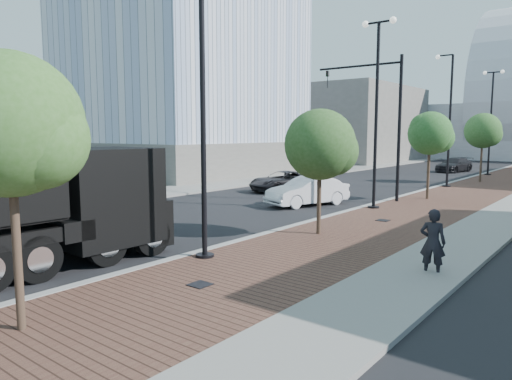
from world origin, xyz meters
The scene contains 20 objects.
sidewalk centered at (3.50, 40.00, 0.06)m, with size 7.00×140.00×0.12m, color #4C2D23.
curb centered at (0.00, 40.00, 0.07)m, with size 0.30×140.00×0.14m, color gray.
west_sidewalk centered at (-13.00, 40.00, 0.06)m, with size 4.00×140.00×0.12m, color slate.
white_sedan centered at (-2.85, 21.29, 0.76)m, with size 1.62×4.64×1.53m, color silver.
dark_car_mid centered at (-7.42, 25.51, 0.67)m, with size 2.21×4.80×1.33m, color black.
dark_car_far centered at (-3.10, 48.83, 0.71)m, with size 1.98×4.86×1.41m, color black.
pedestrian centered at (6.51, 12.72, 0.92)m, with size 0.67×0.44×1.84m, color black.
streetlight_1 centered at (0.49, 10.00, 4.34)m, with size 1.44×0.56×9.21m.
streetlight_2 centered at (0.60, 22.00, 4.82)m, with size 1.72×0.56×9.28m.
streetlight_3 centered at (0.49, 34.00, 4.34)m, with size 1.44×0.56×9.21m.
streetlight_4 centered at (0.60, 46.00, 4.82)m, with size 1.72×0.56×9.28m.
traffic_mast centered at (-0.30, 25.00, 4.98)m, with size 5.09×0.20×8.00m.
tree_0 centered at (1.65, 4.02, 3.99)m, with size 2.67×2.67×5.34m.
tree_1 centered at (1.65, 15.02, 3.42)m, with size 2.61×2.60×4.73m.
tree_2 centered at (1.65, 27.02, 3.82)m, with size 2.47×2.44×5.05m.
tree_3 centered at (1.65, 39.02, 4.00)m, with size 2.68×2.68×5.35m.
tower_podium centered at (-24.00, 32.00, 1.50)m, with size 19.00×19.00×3.00m, color #5F5C56.
commercial_block_nw centered at (-20.00, 60.00, 5.00)m, with size 14.00×20.00×10.00m, color #5F5C55.
utility_cover_1 centered at (2.40, 8.00, 0.13)m, with size 0.50×0.50×0.02m, color black.
utility_cover_2 centered at (2.40, 19.00, 0.13)m, with size 0.50×0.50×0.02m, color black.
Camera 1 is at (10.51, -0.01, 3.86)m, focal length 33.17 mm.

